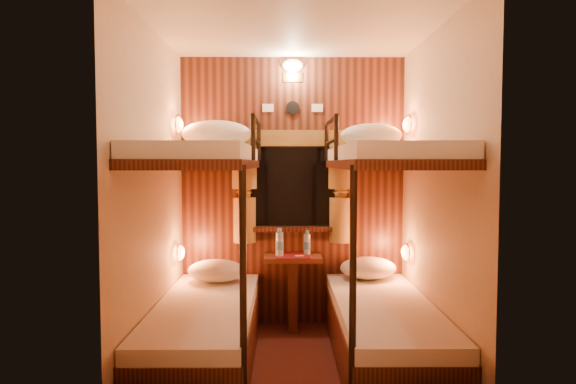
{
  "coord_description": "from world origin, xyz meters",
  "views": [
    {
      "loc": [
        -0.07,
        -3.59,
        1.46
      ],
      "look_at": [
        -0.05,
        0.15,
        1.25
      ],
      "focal_mm": 32.0,
      "sensor_mm": 36.0,
      "label": 1
    }
  ],
  "objects_px": {
    "bunk_right": "(384,287)",
    "table": "(293,282)",
    "bottle_right": "(307,244)",
    "bunk_left": "(205,288)",
    "bottle_left": "(280,244)"
  },
  "relations": [
    {
      "from": "bunk_right",
      "to": "table",
      "type": "height_order",
      "value": "bunk_right"
    },
    {
      "from": "table",
      "to": "bottle_right",
      "type": "distance_m",
      "value": 0.35
    },
    {
      "from": "bunk_right",
      "to": "table",
      "type": "bearing_deg",
      "value": 129.67
    },
    {
      "from": "bunk_left",
      "to": "bottle_left",
      "type": "xyz_separation_m",
      "value": [
        0.53,
        0.74,
        0.2
      ]
    },
    {
      "from": "table",
      "to": "bunk_left",
      "type": "bearing_deg",
      "value": -129.67
    },
    {
      "from": "bottle_left",
      "to": "bottle_right",
      "type": "distance_m",
      "value": 0.25
    },
    {
      "from": "bunk_left",
      "to": "table",
      "type": "relative_size",
      "value": 2.9
    },
    {
      "from": "bunk_left",
      "to": "bottle_right",
      "type": "relative_size",
      "value": 8.8
    },
    {
      "from": "bottle_left",
      "to": "table",
      "type": "bearing_deg",
      "value": 18.26
    },
    {
      "from": "bunk_right",
      "to": "table",
      "type": "distance_m",
      "value": 1.02
    },
    {
      "from": "table",
      "to": "bottle_left",
      "type": "distance_m",
      "value": 0.36
    },
    {
      "from": "table",
      "to": "bottle_right",
      "type": "bearing_deg",
      "value": 16.33
    },
    {
      "from": "bunk_right",
      "to": "bottle_left",
      "type": "xyz_separation_m",
      "value": [
        -0.76,
        0.74,
        0.2
      ]
    },
    {
      "from": "bunk_left",
      "to": "bottle_left",
      "type": "height_order",
      "value": "bunk_left"
    },
    {
      "from": "bunk_left",
      "to": "bunk_right",
      "type": "xyz_separation_m",
      "value": [
        1.3,
        0.0,
        0.0
      ]
    }
  ]
}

